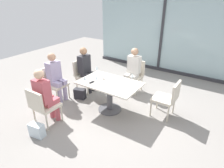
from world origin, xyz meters
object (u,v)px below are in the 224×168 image
at_px(wine_glass_0, 97,68).
at_px(cell_phone_on_table, 92,82).
at_px(chair_side_end, 54,81).
at_px(wine_glass_3, 97,77).
at_px(chair_far_right, 168,97).
at_px(wine_glass_2, 132,75).
at_px(chair_near_window, 134,74).
at_px(person_far_left, 86,68).
at_px(person_side_end, 56,75).
at_px(dining_table_main, 110,89).
at_px(handbag_1, 37,130).
at_px(wine_glass_1, 85,78).
at_px(person_front_left, 45,94).
at_px(person_near_window, 133,69).
at_px(chair_front_left, 42,105).
at_px(coffee_cup, 103,77).
at_px(chair_far_left, 84,74).
at_px(handbag_2, 45,100).
at_px(handbag_0, 80,94).

distance_m(wine_glass_0, cell_phone_on_table, 0.61).
height_order(chair_side_end, wine_glass_3, wine_glass_3).
bearing_deg(chair_far_right, wine_glass_2, -172.23).
relative_size(chair_near_window, cell_phone_on_table, 6.04).
xyz_separation_m(person_far_left, person_side_end, (-0.30, -0.82, 0.00)).
bearing_deg(dining_table_main, handbag_1, -112.86).
bearing_deg(person_side_end, wine_glass_1, -1.05).
bearing_deg(wine_glass_2, person_front_left, -128.33).
distance_m(person_far_left, cell_phone_on_table, 1.06).
relative_size(person_front_left, wine_glass_1, 6.81).
xyz_separation_m(chair_near_window, cell_phone_on_table, (-0.34, -1.48, 0.24)).
distance_m(chair_far_right, person_near_window, 1.40).
xyz_separation_m(chair_front_left, coffee_cup, (0.60, 1.32, 0.28)).
bearing_deg(person_near_window, chair_far_left, -152.20).
xyz_separation_m(cell_phone_on_table, handbag_2, (-1.15, -0.47, -0.59)).
xyz_separation_m(chair_side_end, coffee_cup, (1.30, 0.40, 0.28)).
distance_m(person_far_left, wine_glass_0, 0.57).
xyz_separation_m(person_near_window, cell_phone_on_table, (-0.34, -1.37, 0.03)).
distance_m(dining_table_main, chair_front_left, 1.50).
height_order(wine_glass_1, handbag_2, wine_glass_1).
distance_m(person_front_left, coffee_cup, 1.35).
xyz_separation_m(chair_near_window, coffee_cup, (-0.23, -1.18, 0.28)).
height_order(person_side_end, person_near_window, same).
distance_m(person_side_end, handbag_1, 1.56).
bearing_deg(person_side_end, handbag_1, -58.86).
distance_m(person_side_end, wine_glass_3, 1.21).
xyz_separation_m(wine_glass_2, handbag_2, (-1.86, -1.07, -0.72)).
bearing_deg(cell_phone_on_table, chair_far_right, 29.88).
height_order(wine_glass_0, cell_phone_on_table, wine_glass_0).
bearing_deg(dining_table_main, chair_near_window, 90.00).
xyz_separation_m(wine_glass_1, wine_glass_2, (0.81, 0.72, 0.00)).
bearing_deg(cell_phone_on_table, person_near_window, 81.25).
relative_size(chair_front_left, coffee_cup, 9.67).
distance_m(dining_table_main, wine_glass_2, 0.61).
bearing_deg(person_near_window, chair_side_end, -136.14).
bearing_deg(chair_front_left, person_far_left, 99.47).
distance_m(person_far_left, wine_glass_1, 1.09).
xyz_separation_m(dining_table_main, chair_front_left, (-0.83, -1.25, -0.06)).
bearing_deg(handbag_1, person_side_end, 112.47).
height_order(person_side_end, handbag_0, person_side_end).
height_order(person_side_end, cell_phone_on_table, person_side_end).
distance_m(wine_glass_0, handbag_1, 2.02).
bearing_deg(handbag_2, chair_far_left, 69.67).
xyz_separation_m(chair_side_end, wine_glass_2, (1.90, 0.70, 0.37)).
bearing_deg(dining_table_main, chair_far_left, 158.12).
height_order(person_side_end, wine_glass_3, person_side_end).
bearing_deg(chair_front_left, handbag_0, 96.37).
bearing_deg(handbag_0, person_near_window, 32.89).
bearing_deg(person_far_left, cell_phone_on_table, -42.75).
bearing_deg(chair_near_window, wine_glass_3, -99.25).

